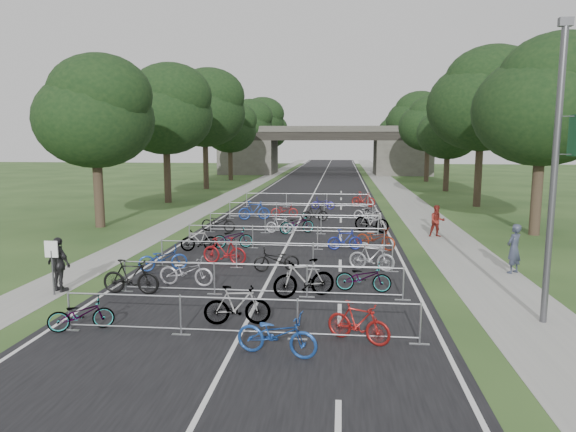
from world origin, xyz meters
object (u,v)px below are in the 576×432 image
object	(u,v)px
lamppost	(556,170)
pedestrian_b	(437,221)
bike_0	(81,314)
bike_2	(277,334)
pedestrian_a	(514,249)
overpass_bridge	(324,150)
park_sign	(52,258)
pedestrian_c	(59,265)
bike_1	(237,306)

from	to	relation	value
lamppost	pedestrian_b	xyz separation A→B (m)	(-0.69, 12.82, -3.44)
bike_0	lamppost	bearing A→B (deg)	-104.78
bike_2	pedestrian_a	world-z (taller)	pedestrian_a
overpass_bridge	park_sign	bearing A→B (deg)	-96.26
pedestrian_c	bike_2	bearing A→B (deg)	176.29
park_sign	bike_0	size ratio (longest dim) A/B	1.07
park_sign	pedestrian_a	world-z (taller)	pedestrian_a
bike_0	pedestrian_a	bearing A→B (deg)	-84.71
lamppost	park_sign	bearing A→B (deg)	176.22
overpass_bridge	park_sign	distance (m)	62.41
bike_0	pedestrian_b	world-z (taller)	pedestrian_b
bike_2	park_sign	bearing A→B (deg)	75.45
overpass_bridge	bike_1	distance (m)	64.17
bike_1	bike_2	world-z (taller)	bike_1
park_sign	pedestrian_b	world-z (taller)	park_sign
pedestrian_b	lamppost	bearing A→B (deg)	-91.39
bike_1	lamppost	bearing A→B (deg)	-90.76
lamppost	bike_2	bearing A→B (deg)	-157.32
pedestrian_a	overpass_bridge	bearing A→B (deg)	-120.93
pedestrian_b	park_sign	bearing A→B (deg)	-145.18
lamppost	bike_2	distance (m)	8.66
park_sign	bike_0	bearing A→B (deg)	-49.64
bike_2	pedestrian_c	size ratio (longest dim) A/B	1.08
bike_0	pedestrian_a	world-z (taller)	pedestrian_a
bike_2	pedestrian_c	xyz separation A→B (m)	(-7.93, 4.41, 0.40)
bike_0	pedestrian_b	size ratio (longest dim) A/B	1.01
bike_0	pedestrian_a	size ratio (longest dim) A/B	0.89
park_sign	bike_2	bearing A→B (deg)	-26.84
park_sign	bike_0	xyz separation A→B (m)	(2.50, -2.94, -0.82)
bike_1	pedestrian_c	size ratio (longest dim) A/B	1.00
pedestrian_a	pedestrian_c	bearing A→B (deg)	-25.68
bike_0	bike_2	size ratio (longest dim) A/B	0.85
bike_2	pedestrian_a	bearing A→B (deg)	-31.25
pedestrian_a	pedestrian_b	world-z (taller)	pedestrian_a
overpass_bridge	bike_0	distance (m)	65.16
lamppost	bike_1	bearing A→B (deg)	-172.66
pedestrian_c	park_sign	bearing A→B (deg)	115.36
bike_0	overpass_bridge	bearing A→B (deg)	-27.31
pedestrian_a	bike_1	bearing A→B (deg)	-5.05
overpass_bridge	park_sign	world-z (taller)	overpass_bridge
bike_2	bike_0	bearing A→B (deg)	91.14
bike_0	bike_1	xyz separation A→B (m)	(4.09, 0.84, 0.11)
overpass_bridge	pedestrian_b	distance (m)	50.83
pedestrian_a	bike_0	bearing A→B (deg)	-11.20
bike_1	pedestrian_a	bearing A→B (deg)	-63.12
lamppost	bike_0	distance (m)	13.34
bike_1	pedestrian_a	xyz separation A→B (m)	(9.41, 6.59, 0.40)
pedestrian_c	bike_1	bearing A→B (deg)	-175.40
pedestrian_a	pedestrian_c	world-z (taller)	pedestrian_a
overpass_bridge	lamppost	world-z (taller)	lamppost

